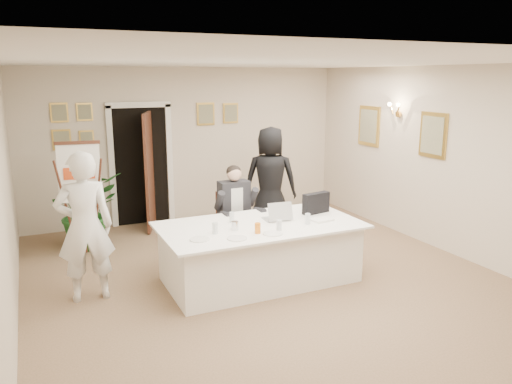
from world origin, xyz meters
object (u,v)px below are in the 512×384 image
Objects in this scene: flip_chart at (82,205)px; standing_woman at (270,180)px; seated_man at (235,212)px; oj_glass at (258,228)px; steel_jug at (235,226)px; laptop at (276,209)px; laptop_bag at (316,203)px; paper_stack at (322,220)px; conference_table at (260,252)px; standing_man at (85,227)px; potted_palm at (85,211)px.

standing_woman is at bearing -1.62° from flip_chart.
oj_glass is at bearing -108.43° from seated_man.
seated_man reaches higher than steel_jug.
standing_woman is at bearing 70.79° from laptop.
laptop is at bearing 173.54° from laptop_bag.
conference_table is at bearing 165.50° from paper_stack.
laptop_bag is 0.40m from paper_stack.
laptop_bag is (2.92, -1.78, 0.13)m from flip_chart.
standing_man is at bearing 165.75° from laptop_bag.
steel_jug is (-0.39, -0.11, 0.44)m from conference_table.
seated_man is 3.42× the size of laptop_bag.
oj_glass is (-1.12, -0.50, -0.08)m from laptop_bag.
seated_man is 0.88m from laptop.
potted_palm reaches higher than oj_glass.
flip_chart is 3.52m from paper_stack.
conference_table is at bearing 172.45° from standing_man.
paper_stack is at bearing -37.55° from flip_chart.
standing_man is at bearing 178.92° from laptop.
standing_man is 2.41m from laptop.
flip_chart reaches higher than conference_table.
paper_stack is at bearing -14.50° from conference_table.
standing_woman reaches higher than seated_man.
standing_woman is at bearing 60.27° from oj_glass.
conference_table is at bearing 178.85° from laptop_bag.
potted_palm is 2.83× the size of laptop_bag.
seated_man reaches higher than laptop.
standing_woman is (3.05, -0.09, 0.13)m from flip_chart.
standing_man reaches higher than oj_glass.
standing_woman reaches higher than potted_palm.
seated_man is at bearing 112.21° from laptop.
flip_chart is at bearing 145.90° from laptop.
paper_stack is (2.92, -0.56, -0.12)m from standing_man.
flip_chart is 13.05× the size of oj_glass.
conference_table is 1.08m from laptop_bag.
seated_man is at bearing 124.40° from paper_stack.
laptop_bag is at bearing 70.77° from paper_stack.
laptop_bag is 3.16× the size of oj_glass.
laptop is 0.72m from steel_jug.
standing_man is 3.51m from standing_woman.
seated_man reaches higher than conference_table.
standing_man is at bearing 160.06° from oj_glass.
flip_chart reaches higher than laptop_bag.
laptop_bag is (2.84, -2.20, 0.34)m from potted_palm.
conference_table is at bearing 88.51° from standing_woman.
seated_man is at bearing 88.01° from conference_table.
laptop_bag reaches higher than laptop.
flip_chart is at bearing 144.91° from seated_man.
steel_jug is (-0.43, -1.03, 0.13)m from seated_man.
seated_man is at bearing -26.75° from flip_chart.
potted_palm is at bearing 18.79° from standing_woman.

